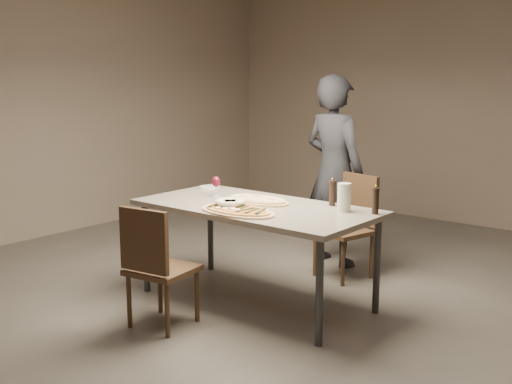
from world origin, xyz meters
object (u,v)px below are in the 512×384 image
Objects in this scene: carafe at (344,197)px; chair_near at (155,261)px; dining_table at (256,213)px; chair_far at (351,220)px; bread_basket at (230,204)px; ham_pizza at (258,200)px; diner at (334,171)px; zucchini_pizza at (237,210)px; pepper_mill_left at (332,193)px.

chair_near is at bearing -127.04° from carafe.
dining_table is 1.05m from chair_far.
bread_basket is at bearing 92.43° from chair_far.
ham_pizza is at bearing 86.22° from chair_far.
dining_table is at bearing 68.43° from chair_near.
bread_basket is at bearing 101.06° from diner.
chair_far is (0.28, 0.90, -0.28)m from ham_pizza.
chair_far reaches higher than dining_table.
ham_pizza is 0.63× the size of chair_far.
chair_near is at bearing -105.53° from bread_basket.
chair_near is at bearing -103.14° from dining_table.
bread_basket is at bearing -97.41° from dining_table.
diner is (-0.32, 0.22, 0.37)m from chair_far.
bread_basket is (-0.09, 0.03, 0.03)m from zucchini_pizza.
diner is at bearing 111.73° from ham_pizza.
chair_near is (-0.26, -0.55, -0.29)m from zucchini_pizza.
ham_pizza is 2.54× the size of bread_basket.
dining_table is at bearing 91.50° from chair_far.
ham_pizza is 0.64× the size of chair_near.
chair_near is (-0.19, -0.83, -0.22)m from dining_table.
carafe is 0.24× the size of chair_near.
diner is at bearing 121.64° from pepper_mill_left.
diner is (-0.16, 1.51, 0.09)m from zucchini_pizza.
chair_near is 0.50× the size of diner.
carafe is at bearing 44.53° from chair_near.
ham_pizza reaches higher than dining_table.
carafe is (0.61, 0.24, 0.16)m from dining_table.
bread_basket is at bearing -128.25° from pepper_mill_left.
carafe is at bearing 37.03° from bread_basket.
carafe reaches higher than bread_basket.
bread_basket is 0.25× the size of chair_near.
carafe is at bearing 20.31° from zucchini_pizza.
pepper_mill_left reaches higher than ham_pizza.
zucchini_pizza is at bearing -136.83° from carafe.
diner is at bearing -21.27° from chair_far.
pepper_mill_left is 1.03× the size of carafe.
diner is at bearing 78.92° from chair_near.
pepper_mill_left is at bearing 38.44° from dining_table.
pepper_mill_left is at bearing 122.51° from chair_far.
zucchini_pizza is 1.33m from chair_far.
chair_near is 2.10m from diner.
ham_pizza is 0.70m from carafe.
carafe is (0.17, -0.11, 0.00)m from pepper_mill_left.
chair_near is 1.89m from chair_far.
ham_pizza is 1.13m from diner.
bread_basket is 0.77m from pepper_mill_left.
chair_near is (-0.64, -1.19, -0.37)m from pepper_mill_left.
dining_table is 2.07× the size of chair_far.
pepper_mill_left is (0.38, 0.63, 0.08)m from zucchini_pizza.
diner is at bearing 92.58° from bread_basket.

